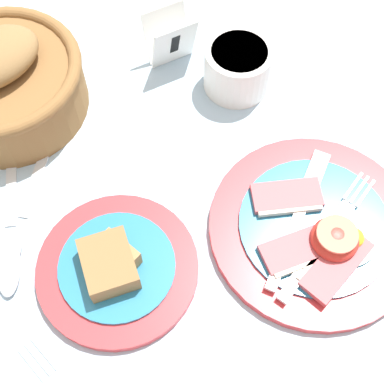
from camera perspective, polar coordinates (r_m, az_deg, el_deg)
name	(u,v)px	position (r m, az deg, el deg)	size (l,w,h in m)	color
ground_plane	(252,283)	(0.59, 6.44, -9.59)	(3.00, 3.00, 0.00)	#A3BCD1
breakfast_plate	(316,230)	(0.61, 13.10, -3.95)	(0.24, 0.24, 0.04)	red
bread_plate	(116,267)	(0.58, -8.13, -7.90)	(0.18, 0.18, 0.04)	red
sugar_cup	(238,67)	(0.70, 4.91, 13.16)	(0.09, 0.09, 0.06)	white
bread_basket	(2,81)	(0.70, -19.58, 11.05)	(0.20, 0.20, 0.11)	brown
number_card	(170,39)	(0.72, -2.33, 15.99)	(0.06, 0.05, 0.07)	white
teaspoon_by_saucer	(15,235)	(0.63, -18.32, -4.34)	(0.12, 0.17, 0.01)	silver
teaspoon_near_cup	(9,244)	(0.63, -18.92, -5.25)	(0.07, 0.19, 0.01)	silver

